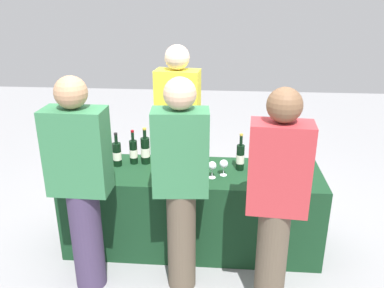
{
  "coord_description": "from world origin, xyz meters",
  "views": [
    {
      "loc": [
        0.25,
        -3.08,
        2.2
      ],
      "look_at": [
        0.0,
        0.0,
        0.99
      ],
      "focal_mm": 37.18,
      "sensor_mm": 36.0,
      "label": 1
    }
  ],
  "objects": [
    {
      "name": "guest_1",
      "position": [
        -0.04,
        -0.53,
        0.91
      ],
      "size": [
        0.41,
        0.25,
        1.67
      ],
      "rotation": [
        0.0,
        0.0,
        0.08
      ],
      "color": "brown",
      "rests_on": "ground_plane"
    },
    {
      "name": "server_pouring",
      "position": [
        -0.18,
        0.59,
        0.94
      ],
      "size": [
        0.44,
        0.27,
        1.73
      ],
      "rotation": [
        0.0,
        0.0,
        3.04
      ],
      "color": "brown",
      "rests_on": "ground_plane"
    },
    {
      "name": "wine_bottle_2",
      "position": [
        -0.43,
        0.14,
        0.87
      ],
      "size": [
        0.08,
        0.08,
        0.33
      ],
      "color": "black",
      "rests_on": "tasting_table"
    },
    {
      "name": "wine_bottle_4",
      "position": [
        -0.13,
        0.14,
        0.86
      ],
      "size": [
        0.08,
        0.08,
        0.32
      ],
      "color": "black",
      "rests_on": "tasting_table"
    },
    {
      "name": "wine_bottle_3",
      "position": [
        -0.24,
        0.16,
        0.86
      ],
      "size": [
        0.07,
        0.07,
        0.31
      ],
      "color": "black",
      "rests_on": "tasting_table"
    },
    {
      "name": "wine_bottle_0",
      "position": [
        -0.67,
        0.07,
        0.85
      ],
      "size": [
        0.08,
        0.08,
        0.31
      ],
      "color": "black",
      "rests_on": "tasting_table"
    },
    {
      "name": "wine_glass_5",
      "position": [
        0.6,
        -0.14,
        0.86
      ],
      "size": [
        0.07,
        0.07,
        0.15
      ],
      "color": "silver",
      "rests_on": "tasting_table"
    },
    {
      "name": "wine_glass_4",
      "position": [
        0.27,
        -0.06,
        0.84
      ],
      "size": [
        0.07,
        0.07,
        0.14
      ],
      "color": "silver",
      "rests_on": "tasting_table"
    },
    {
      "name": "ice_bucket",
      "position": [
        0.69,
        0.01,
        0.84
      ],
      "size": [
        0.19,
        0.19,
        0.19
      ],
      "primitive_type": "cylinder",
      "color": "silver",
      "rests_on": "tasting_table"
    },
    {
      "name": "guest_2",
      "position": [
        0.62,
        -0.72,
        0.9
      ],
      "size": [
        0.41,
        0.25,
        1.66
      ],
      "rotation": [
        0.0,
        0.0,
        -0.08
      ],
      "color": "brown",
      "rests_on": "ground_plane"
    },
    {
      "name": "tasting_table",
      "position": [
        0.0,
        0.0,
        0.37
      ],
      "size": [
        2.21,
        0.65,
        0.74
      ],
      "primitive_type": "cube",
      "color": "#14381E",
      "rests_on": "ground_plane"
    },
    {
      "name": "wine_glass_0",
      "position": [
        -0.78,
        -0.11,
        0.84
      ],
      "size": [
        0.07,
        0.07,
        0.14
      ],
      "color": "silver",
      "rests_on": "tasting_table"
    },
    {
      "name": "wine_glass_1",
      "position": [
        -0.12,
        -0.09,
        0.84
      ],
      "size": [
        0.06,
        0.06,
        0.13
      ],
      "color": "silver",
      "rests_on": "tasting_table"
    },
    {
      "name": "wine_glass_2",
      "position": [
        0.0,
        -0.13,
        0.84
      ],
      "size": [
        0.08,
        0.08,
        0.14
      ],
      "color": "silver",
      "rests_on": "tasting_table"
    },
    {
      "name": "ground_plane",
      "position": [
        0.0,
        0.0,
        0.0
      ],
      "size": [
        12.0,
        12.0,
        0.0
      ],
      "primitive_type": "plane",
      "color": "gray"
    },
    {
      "name": "wine_glass_3",
      "position": [
        0.18,
        -0.12,
        0.85
      ],
      "size": [
        0.07,
        0.07,
        0.15
      ],
      "color": "silver",
      "rests_on": "tasting_table"
    },
    {
      "name": "guest_0",
      "position": [
        -0.76,
        -0.58,
        0.9
      ],
      "size": [
        0.43,
        0.24,
        1.68
      ],
      "rotation": [
        0.0,
        0.0,
        -0.02
      ],
      "color": "#3F3351",
      "rests_on": "ground_plane"
    },
    {
      "name": "wine_bottle_1",
      "position": [
        -0.53,
        0.13,
        0.86
      ],
      "size": [
        0.07,
        0.07,
        0.31
      ],
      "color": "black",
      "rests_on": "tasting_table"
    },
    {
      "name": "wine_bottle_5",
      "position": [
        0.41,
        0.07,
        0.86
      ],
      "size": [
        0.07,
        0.07,
        0.33
      ],
      "color": "black",
      "rests_on": "tasting_table"
    }
  ]
}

